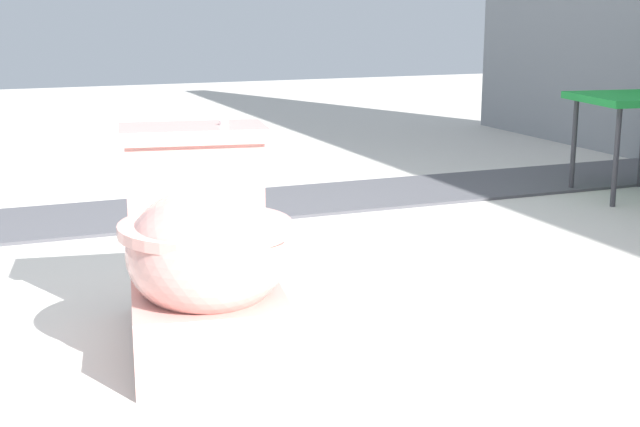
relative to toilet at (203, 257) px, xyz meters
name	(u,v)px	position (x,y,z in m)	size (l,w,h in m)	color
ground_plane	(191,313)	(-0.23, 0.02, -0.22)	(14.00, 14.00, 0.00)	beige
gravel_strip	(240,206)	(-1.42, 0.52, -0.21)	(0.56, 8.00, 0.01)	#4C4C51
toilet	(203,257)	(0.00, 0.00, 0.00)	(0.68, 0.48, 0.52)	#E09E93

